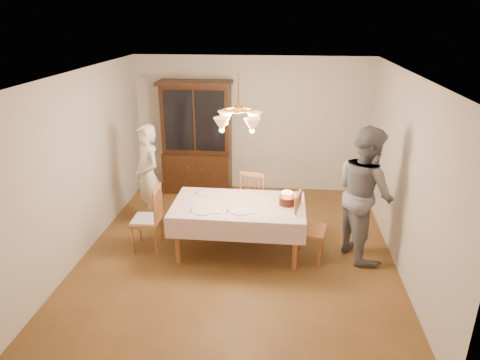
# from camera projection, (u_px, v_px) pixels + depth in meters

# --- Properties ---
(ground) EXTENTS (5.00, 5.00, 0.00)m
(ground) POSITION_uv_depth(u_px,v_px,m) (239.00, 250.00, 6.43)
(ground) COLOR brown
(ground) RESTS_ON ground
(room_shell) EXTENTS (5.00, 5.00, 5.00)m
(room_shell) POSITION_uv_depth(u_px,v_px,m) (239.00, 149.00, 5.85)
(room_shell) COLOR white
(room_shell) RESTS_ON ground
(dining_table) EXTENTS (1.90, 1.10, 0.76)m
(dining_table) POSITION_uv_depth(u_px,v_px,m) (239.00, 209.00, 6.18)
(dining_table) COLOR #9A572C
(dining_table) RESTS_ON ground
(china_hutch) EXTENTS (1.38, 0.54, 2.16)m
(china_hutch) POSITION_uv_depth(u_px,v_px,m) (197.00, 140.00, 8.24)
(china_hutch) COLOR black
(china_hutch) RESTS_ON ground
(chair_far_side) EXTENTS (0.54, 0.52, 1.00)m
(chair_far_side) POSITION_uv_depth(u_px,v_px,m) (255.00, 201.00, 7.02)
(chair_far_side) COLOR #9A572C
(chair_far_side) RESTS_ON ground
(chair_left_end) EXTENTS (0.43, 0.45, 1.00)m
(chair_left_end) POSITION_uv_depth(u_px,v_px,m) (147.00, 221.00, 6.32)
(chair_left_end) COLOR #9A572C
(chair_left_end) RESTS_ON ground
(chair_right_end) EXTENTS (0.50, 0.51, 1.00)m
(chair_right_end) POSITION_uv_depth(u_px,v_px,m) (309.00, 231.00, 6.06)
(chair_right_end) COLOR #9A572C
(chair_right_end) RESTS_ON ground
(elderly_woman) EXTENTS (0.72, 0.73, 1.70)m
(elderly_woman) POSITION_uv_depth(u_px,v_px,m) (148.00, 176.00, 6.94)
(elderly_woman) COLOR #EFE2CA
(elderly_woman) RESTS_ON ground
(adult_in_grey) EXTENTS (1.01, 1.13, 1.92)m
(adult_in_grey) POSITION_uv_depth(u_px,v_px,m) (365.00, 193.00, 6.00)
(adult_in_grey) COLOR slate
(adult_in_grey) RESTS_ON ground
(birthday_cake) EXTENTS (0.30, 0.30, 0.21)m
(birthday_cake) POSITION_uv_depth(u_px,v_px,m) (287.00, 202.00, 6.08)
(birthday_cake) COLOR white
(birthday_cake) RESTS_ON dining_table
(place_setting_near_left) EXTENTS (0.42, 0.27, 0.02)m
(place_setting_near_left) POSITION_uv_depth(u_px,v_px,m) (205.00, 211.00, 5.91)
(place_setting_near_left) COLOR white
(place_setting_near_left) RESTS_ON dining_table
(place_setting_near_right) EXTENTS (0.41, 0.26, 0.02)m
(place_setting_near_right) POSITION_uv_depth(u_px,v_px,m) (241.00, 212.00, 5.90)
(place_setting_near_right) COLOR white
(place_setting_near_right) RESTS_ON dining_table
(place_setting_far_left) EXTENTS (0.38, 0.23, 0.02)m
(place_setting_far_left) POSITION_uv_depth(u_px,v_px,m) (208.00, 193.00, 6.52)
(place_setting_far_left) COLOR white
(place_setting_far_left) RESTS_ON dining_table
(chandelier) EXTENTS (0.62, 0.62, 0.73)m
(chandelier) POSITION_uv_depth(u_px,v_px,m) (238.00, 121.00, 5.71)
(chandelier) COLOR #BF8C3F
(chandelier) RESTS_ON ground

